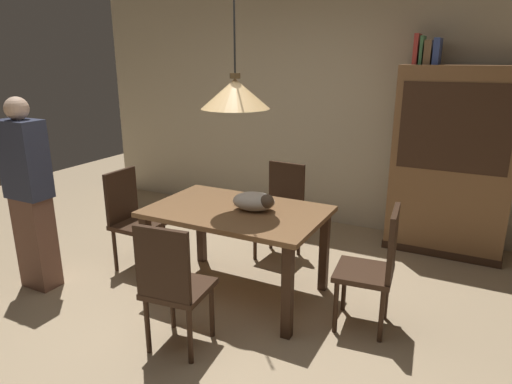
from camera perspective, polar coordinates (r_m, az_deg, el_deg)
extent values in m
plane|color=tan|center=(3.47, -5.48, -17.14)|extent=(10.00, 10.00, 0.00)
cube|color=beige|center=(5.32, 9.84, 11.36)|extent=(6.40, 0.10, 2.90)
cube|color=brown|center=(3.65, -2.43, -2.47)|extent=(1.40, 0.90, 0.04)
cube|color=#382316|center=(3.83, -13.48, -8.02)|extent=(0.07, 0.07, 0.71)
cube|color=#382316|center=(3.23, 3.98, -12.48)|extent=(0.07, 0.07, 0.71)
cube|color=#382316|center=(4.40, -6.92, -4.35)|extent=(0.07, 0.07, 0.71)
cube|color=#382316|center=(3.89, 8.57, -7.35)|extent=(0.07, 0.07, 0.71)
cube|color=#382316|center=(3.41, 13.40, -9.83)|extent=(0.44, 0.44, 0.04)
cube|color=#322014|center=(3.29, 16.82, -6.15)|extent=(0.07, 0.38, 0.48)
cylinder|color=#382316|center=(3.68, 11.02, -11.58)|extent=(0.04, 0.04, 0.41)
cylinder|color=#382316|center=(3.40, 9.99, -14.03)|extent=(0.04, 0.04, 0.41)
cylinder|color=#382316|center=(3.65, 16.08, -12.22)|extent=(0.04, 0.04, 0.41)
cylinder|color=#382316|center=(3.37, 15.51, -14.76)|extent=(0.04, 0.04, 0.41)
cube|color=#382316|center=(4.42, 2.72, -3.08)|extent=(0.43, 0.43, 0.04)
cube|color=#322014|center=(4.49, 3.86, 0.71)|extent=(0.38, 0.06, 0.48)
cylinder|color=#382316|center=(4.45, -0.12, -6.05)|extent=(0.04, 0.04, 0.41)
cylinder|color=#382316|center=(4.31, 3.56, -6.89)|extent=(0.04, 0.04, 0.41)
cylinder|color=#382316|center=(4.71, 1.89, -4.75)|extent=(0.04, 0.04, 0.41)
cylinder|color=#382316|center=(4.57, 5.41, -5.49)|extent=(0.04, 0.04, 0.41)
cube|color=#382316|center=(4.34, -14.58, -4.04)|extent=(0.40, 0.40, 0.04)
cube|color=#322014|center=(4.38, -16.58, -0.42)|extent=(0.04, 0.38, 0.48)
cylinder|color=#382316|center=(4.21, -14.18, -7.96)|extent=(0.04, 0.04, 0.41)
cylinder|color=#382316|center=(4.43, -11.43, -6.49)|extent=(0.04, 0.04, 0.41)
cylinder|color=#382316|center=(4.42, -17.31, -7.02)|extent=(0.04, 0.04, 0.41)
cylinder|color=#382316|center=(4.63, -14.54, -5.68)|extent=(0.04, 0.04, 0.41)
cube|color=#382316|center=(3.16, -9.67, -11.88)|extent=(0.44, 0.44, 0.04)
cube|color=#322014|center=(2.91, -11.71, -8.91)|extent=(0.38, 0.08, 0.48)
cylinder|color=#382316|center=(3.33, -5.59, -14.60)|extent=(0.04, 0.04, 0.41)
cylinder|color=#382316|center=(3.46, -10.49, -13.46)|extent=(0.04, 0.04, 0.41)
cylinder|color=#382316|center=(3.09, -8.31, -17.43)|extent=(0.04, 0.04, 0.41)
cylinder|color=#382316|center=(3.24, -13.49, -16.02)|extent=(0.04, 0.04, 0.41)
ellipsoid|color=beige|center=(3.59, -0.30, -1.18)|extent=(0.38, 0.30, 0.15)
sphere|color=brown|center=(3.51, 1.40, -1.17)|extent=(0.11, 0.11, 0.11)
cylinder|color=brown|center=(3.71, -1.50, -1.40)|extent=(0.18, 0.04, 0.04)
cone|color=#E5B775|center=(3.46, -2.63, 12.25)|extent=(0.52, 0.52, 0.22)
cylinder|color=#513D23|center=(3.45, -2.66, 14.40)|extent=(0.08, 0.08, 0.04)
cube|color=brown|center=(4.84, 23.39, 3.39)|extent=(1.10, 0.44, 1.85)
cube|color=#382316|center=(4.55, 23.70, 7.35)|extent=(0.97, 0.01, 0.81)
cube|color=#382316|center=(5.10, 22.24, -6.32)|extent=(1.12, 0.45, 0.08)
cube|color=#B73833|center=(4.78, 19.59, 16.57)|extent=(0.04, 0.22, 0.28)
cube|color=#427A4C|center=(4.77, 20.18, 16.40)|extent=(0.03, 0.20, 0.26)
cube|color=brown|center=(4.76, 20.91, 16.08)|extent=(0.06, 0.24, 0.22)
cube|color=#384C93|center=(4.75, 21.85, 16.11)|extent=(0.06, 0.24, 0.24)
cube|color=brown|center=(4.32, -25.85, -5.71)|extent=(0.30, 0.20, 0.81)
cube|color=#2D3347|center=(4.12, -27.13, 3.66)|extent=(0.36, 0.22, 0.64)
sphere|color=#DBB293|center=(4.06, -27.90, 9.27)|extent=(0.19, 0.19, 0.19)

